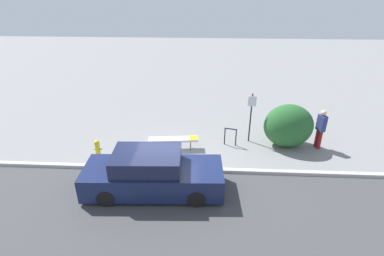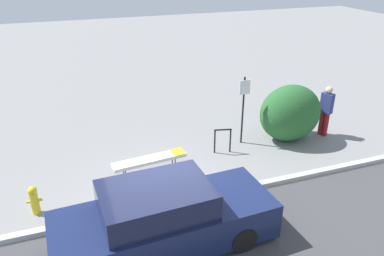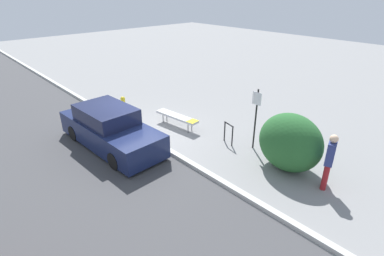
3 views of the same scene
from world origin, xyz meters
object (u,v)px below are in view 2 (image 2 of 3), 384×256
bench (150,160)px  parked_car_near (164,220)px  fire_hydrant (34,199)px  pedestrian (326,110)px  bike_rack (223,138)px  sign_post (243,104)px

bench → parked_car_near: bearing=-103.9°
fire_hydrant → pedestrian: size_ratio=0.43×
bench → pedestrian: pedestrian is taller
bench → bike_rack: (2.48, 0.49, 0.04)m
bike_rack → bench: bearing=-168.8°
bench → parked_car_near: size_ratio=0.45×
sign_post → parked_car_near: 5.40m
bench → fire_hydrant: 3.18m
bench → fire_hydrant: bearing=-171.5°
bike_rack → sign_post: 1.31m
bike_rack → sign_post: sign_post is taller
fire_hydrant → parked_car_near: bearing=-38.4°
sign_post → bike_rack: bearing=-155.1°
fire_hydrant → bike_rack: bearing=13.1°
fire_hydrant → parked_car_near: size_ratio=0.16×
pedestrian → bike_rack: bearing=71.6°
bike_rack → parked_car_near: bearing=-130.2°
bike_rack → parked_car_near: size_ratio=0.17×
pedestrian → parked_car_near: (-6.71, -3.40, -0.27)m
bench → bike_rack: 2.53m
sign_post → fire_hydrant: sign_post is taller
pedestrian → parked_car_near: bearing=98.6°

